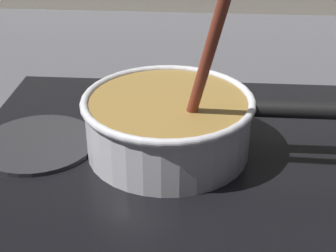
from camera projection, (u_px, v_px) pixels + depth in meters
The scene contains 5 objects.
ground at pixel (187, 198), 0.66m from camera, with size 2.40×1.60×0.04m, color #4C4C51.
hob_plate at pixel (168, 154), 0.71m from camera, with size 0.56×0.48×0.01m, color black.
burner_ring at pixel (168, 148), 0.70m from camera, with size 0.18×0.18×0.01m, color #592D0C.
spare_burner at pixel (38, 143), 0.72m from camera, with size 0.16×0.16×0.01m, color #262628.
cooking_pan at pixel (169, 122), 0.68m from camera, with size 0.35×0.23×0.27m.
Camera 1 is at (0.02, -0.53, 0.38)m, focal length 54.29 mm.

